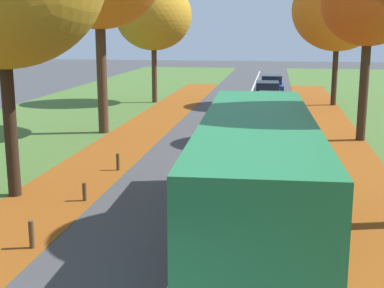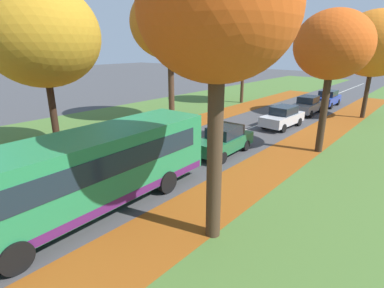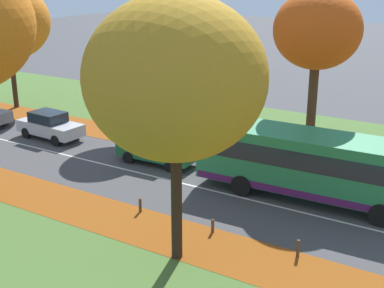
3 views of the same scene
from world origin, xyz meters
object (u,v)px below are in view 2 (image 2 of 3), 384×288
(tree_right_mid, at_px, (333,46))
(car_grey_third_in_line, at_px, (307,105))
(tree_left_mid, at_px, (170,23))
(car_blue_fourth_in_line, at_px, (327,98))
(tree_left_far, at_px, (244,48))
(tree_right_far, at_px, (375,44))
(bollard_fifth, at_px, (76,158))
(tree_left_near, at_px, (42,36))
(bollard_fourth, at_px, (4,178))
(car_silver_following, at_px, (283,117))
(bus, at_px, (88,169))
(tree_right_near, at_px, (218,11))
(bollard_sixth, at_px, (128,142))
(car_green_lead, at_px, (224,140))

(tree_right_mid, distance_m, car_grey_third_in_line, 12.00)
(tree_left_mid, bearing_deg, car_blue_fourth_in_line, 62.29)
(tree_left_far, xyz_separation_m, tree_right_mid, (12.05, -11.01, 0.21))
(tree_right_far, bearing_deg, car_blue_fourth_in_line, 139.56)
(bollard_fifth, bearing_deg, tree_left_near, 175.63)
(tree_left_far, relative_size, bollard_fifth, 14.67)
(tree_right_mid, distance_m, bollard_fifth, 15.01)
(tree_left_near, height_order, bollard_fourth, tree_left_near)
(bollard_fourth, height_order, car_silver_following, car_silver_following)
(tree_left_mid, height_order, bus, tree_left_mid)
(car_silver_following, bearing_deg, tree_left_mid, -153.84)
(tree_right_mid, relative_size, bollard_fifth, 14.28)
(tree_right_near, relative_size, bollard_sixth, 14.35)
(tree_right_far, xyz_separation_m, bollard_sixth, (-9.26, -18.28, -5.84))
(tree_left_mid, height_order, bollard_sixth, tree_left_mid)
(bollard_fifth, height_order, car_silver_following, car_silver_following)
(tree_right_mid, relative_size, car_green_lead, 1.84)
(tree_left_near, bearing_deg, tree_right_near, -2.94)
(bollard_sixth, bearing_deg, bollard_fourth, -89.69)
(tree_right_near, bearing_deg, tree_right_mid, 90.75)
(bollard_fifth, xyz_separation_m, car_green_lead, (5.20, 6.32, 0.54))
(tree_left_far, distance_m, car_blue_fourth_in_line, 10.12)
(bollard_fifth, distance_m, car_silver_following, 15.13)
(car_grey_third_in_line, relative_size, car_blue_fourth_in_line, 1.01)
(tree_left_far, height_order, bollard_fifth, tree_left_far)
(bollard_sixth, bearing_deg, tree_right_far, 63.14)
(tree_left_far, xyz_separation_m, car_green_lead, (7.94, -14.98, -4.97))
(bollard_fourth, bearing_deg, tree_left_far, 96.32)
(tree_right_far, distance_m, bus, 24.73)
(car_green_lead, bearing_deg, car_silver_following, 89.70)
(tree_left_near, xyz_separation_m, bollard_fourth, (2.28, -3.67, -6.15))
(tree_left_far, distance_m, bus, 25.09)
(bollard_sixth, height_order, bus, bus)
(tree_left_far, height_order, car_grey_third_in_line, tree_left_far)
(bollard_fifth, bearing_deg, bus, -23.32)
(car_green_lead, bearing_deg, tree_left_far, 117.93)
(car_grey_third_in_line, bearing_deg, car_silver_following, -86.90)
(tree_left_near, bearing_deg, car_green_lead, 39.46)
(bollard_sixth, bearing_deg, bollard_fifth, -89.51)
(tree_left_mid, xyz_separation_m, tree_left_far, (0.02, 11.06, -1.84))
(tree_left_near, height_order, car_green_lead, tree_left_near)
(bollard_fifth, xyz_separation_m, bus, (5.07, -2.19, 1.43))
(bollard_fourth, relative_size, car_blue_fourth_in_line, 0.16)
(tree_left_near, distance_m, car_silver_following, 16.88)
(tree_right_mid, distance_m, car_silver_following, 7.65)
(tree_left_mid, xyz_separation_m, car_grey_third_in_line, (7.68, 9.94, -6.81))
(tree_right_mid, xyz_separation_m, car_blue_fourth_in_line, (-4.18, 14.98, -5.18))
(tree_right_far, xyz_separation_m, bollard_fourth, (-9.22, -25.28, -5.81))
(car_green_lead, bearing_deg, car_blue_fourth_in_line, 90.22)
(tree_right_near, distance_m, bollard_fourth, 11.88)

